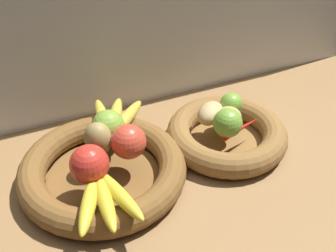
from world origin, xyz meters
TOP-DOWN VIEW (x-y plane):
  - ground_plane at (0.00, 0.00)cm, footprint 140.00×90.00cm
  - back_wall at (0.00, 30.00)cm, footprint 140.00×3.00cm
  - fruit_bowl_left at (-17.06, 3.46)cm, footprint 35.85×35.85cm
  - fruit_bowl_right at (13.42, 3.46)cm, footprint 28.58×28.58cm
  - apple_green_back at (-13.47, 9.12)cm, footprint 7.26×7.26cm
  - apple_red_front at (-20.49, -1.46)cm, footprint 7.75×7.75cm
  - apple_red_right at (-11.27, 2.20)cm, footprint 7.41×7.41cm
  - pear_brown at (-16.76, 5.65)cm, footprint 8.02×8.13cm
  - banana_bunch_front at (-19.98, -8.46)cm, footprint 13.31×17.46cm
  - banana_bunch_back at (-10.78, 13.91)cm, footprint 13.90×17.51cm
  - potato_large at (13.42, 3.46)cm, footprint 7.86×7.68cm
  - potato_oblong at (10.10, 6.04)cm, footprint 9.75×9.30cm
  - lime_near at (11.03, -0.12)cm, footprint 6.60×6.60cm
  - lime_far at (16.20, 7.03)cm, footprint 5.35×5.35cm
  - chili_pepper at (15.11, 0.11)cm, footprint 11.87×4.89cm

SIDE VIEW (x-z plane):
  - ground_plane at x=0.00cm, z-range -3.00..0.00cm
  - fruit_bowl_left at x=-17.06cm, z-range -0.18..5.69cm
  - fruit_bowl_right at x=13.42cm, z-range -0.16..5.71cm
  - chili_pepper at x=15.11cm, z-range 5.87..7.51cm
  - banana_bunch_front at x=-19.98cm, z-range 5.87..8.68cm
  - banana_bunch_back at x=-10.78cm, z-range 5.87..8.74cm
  - potato_large at x=13.42cm, z-range 5.87..10.16cm
  - potato_oblong at x=10.10cm, z-range 5.87..10.56cm
  - lime_far at x=16.20cm, z-range 5.87..11.22cm
  - lime_near at x=11.03cm, z-range 5.87..12.48cm
  - apple_green_back at x=-13.47cm, z-range 5.87..13.13cm
  - apple_red_right at x=-11.27cm, z-range 5.87..13.29cm
  - pear_brown at x=-16.76cm, z-range 5.87..13.37cm
  - apple_red_front at x=-20.49cm, z-range 5.87..13.62cm
  - back_wall at x=0.00cm, z-range 0.00..55.00cm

